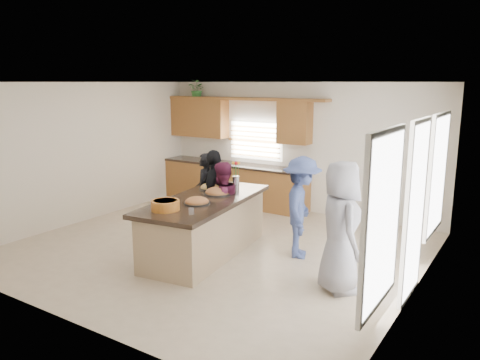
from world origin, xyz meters
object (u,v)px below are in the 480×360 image
Objects in this scene: island at (205,228)px; woman_left_front at (215,195)px; woman_right_back at (301,207)px; salad_bowl at (165,205)px; woman_right_front at (340,227)px; woman_left_back at (205,192)px; woman_left_mid at (221,205)px.

island is 1.73× the size of woman_left_front.
island is 1.61m from woman_right_back.
salad_bowl is at bearing -101.15° from island.
woman_right_front reaches higher than woman_right_back.
island is at bearing 14.84° from woman_left_back.
salad_bowl is at bearing -1.62° from woman_left_back.
island is at bearing 86.21° from salad_bowl.
island is 1.71× the size of woman_right_back.
woman_left_front is at bearing -114.61° from woman_left_mid.
woman_right_front is at bearing -10.39° from island.
woman_right_front reaches higher than salad_bowl.
woman_right_front is (3.14, -1.16, 0.15)m from woman_left_back.
salad_bowl is 0.23× the size of woman_right_front.
woman_right_back is at bearing 7.73° from woman_right_front.
island is 1.33m from woman_left_back.
woman_right_front reaches higher than island.
woman_left_mid is at bearing 31.36° from woman_left_front.
woman_right_front reaches higher than woman_left_front.
woman_left_front is (0.46, -0.32, 0.07)m from woman_left_back.
woman_left_back is (-0.79, 1.04, 0.29)m from island.
salad_bowl is 0.28× the size of woman_left_mid.
woman_left_mid is at bearing 35.69° from woman_right_front.
woman_left_back is 3.35m from woman_right_front.
woman_left_mid is 2.42m from woman_right_front.
island is at bearing 98.50° from woman_right_back.
woman_right_back reaches higher than woman_left_front.
island is at bearing 4.39° from woman_left_front.
woman_left_mid is (0.01, 0.45, 0.29)m from island.
woman_left_back is at bearing 29.18° from woman_right_front.
island is 0.53m from woman_left_mid.
woman_left_mid is at bearing 81.13° from island.
island is 0.87m from woman_left_front.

